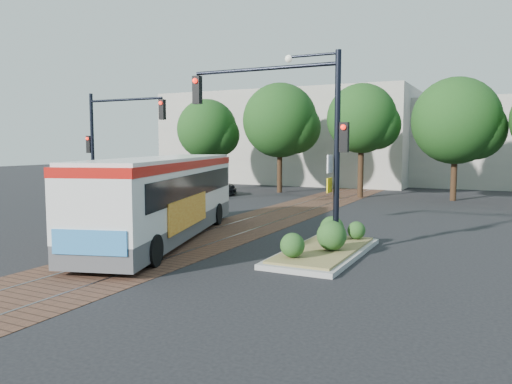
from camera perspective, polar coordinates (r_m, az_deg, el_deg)
ground at (r=18.55m, az=-5.46°, el=-5.13°), size 120.00×120.00×0.00m
trackbed at (r=22.00m, az=0.05°, el=-3.41°), size 3.60×40.00×0.02m
tree_row at (r=33.03m, az=11.67°, el=7.87°), size 26.40×5.60×7.67m
warehouses at (r=45.38m, az=13.50°, el=5.84°), size 40.00×13.00×8.00m
city_bus at (r=18.13m, az=-10.40°, el=-0.21°), size 5.44×11.16×2.94m
traffic_island at (r=15.66m, az=7.98°, el=-5.91°), size 2.20×5.20×1.13m
signal_pole_main at (r=15.79m, az=4.94°, el=8.18°), size 5.49×0.46×6.00m
signal_pole_left at (r=26.53m, az=-16.48°, el=6.24°), size 4.99×0.34×6.00m
officer at (r=26.84m, az=-14.75°, el=0.04°), size 0.77×0.59×1.90m
parked_car at (r=33.70m, az=-6.25°, el=0.83°), size 5.11×2.98×1.39m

